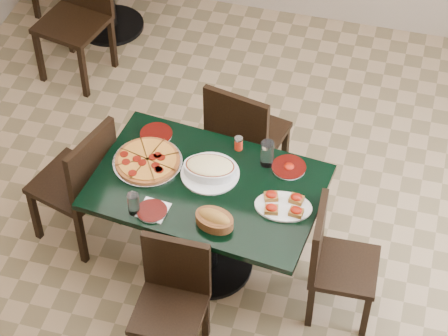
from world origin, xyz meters
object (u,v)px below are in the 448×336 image
(main_table, at_px, (207,205))
(lasagna_casserole, at_px, (210,169))
(chair_left, at_px, (82,180))
(back_chair_near, at_px, (78,8))
(chair_right, at_px, (333,258))
(bread_basket, at_px, (214,219))
(chair_far, at_px, (243,134))
(pepperoni_pizza, at_px, (147,161))
(chair_near, at_px, (173,295))
(bruschetta_platter, at_px, (283,205))

(main_table, height_order, lasagna_casserole, lasagna_casserole)
(chair_left, xyz_separation_m, back_chair_near, (-0.66, 1.62, 0.04))
(main_table, relative_size, chair_right, 1.69)
(main_table, bearing_deg, lasagna_casserole, 99.78)
(lasagna_casserole, bearing_deg, bread_basket, -77.54)
(bread_basket, bearing_deg, main_table, 126.46)
(back_chair_near, distance_m, bread_basket, 2.52)
(lasagna_casserole, bearing_deg, chair_far, 78.36)
(main_table, distance_m, chair_right, 0.80)
(chair_right, relative_size, pepperoni_pizza, 1.99)
(main_table, relative_size, chair_left, 1.49)
(main_table, xyz_separation_m, pepperoni_pizza, (-0.39, 0.08, 0.20))
(main_table, relative_size, lasagna_casserole, 4.04)
(chair_near, height_order, back_chair_near, back_chair_near)
(chair_far, bearing_deg, chair_near, 98.32)
(bread_basket, distance_m, bruschetta_platter, 0.41)
(pepperoni_pizza, height_order, bruschetta_platter, bruschetta_platter)
(chair_near, bearing_deg, bread_basket, 64.01)
(lasagna_casserole, height_order, bread_basket, bread_basket)
(pepperoni_pizza, xyz_separation_m, lasagna_casserole, (0.38, 0.01, 0.03))
(chair_left, xyz_separation_m, bread_basket, (0.94, -0.31, 0.26))
(lasagna_casserole, bearing_deg, main_table, -93.15)
(chair_right, bearing_deg, lasagna_casserole, 73.57)
(chair_far, xyz_separation_m, chair_left, (-0.86, -0.65, -0.00))
(chair_near, height_order, bread_basket, bread_basket)
(bread_basket, bearing_deg, bruschetta_platter, 45.09)
(main_table, height_order, chair_right, chair_right)
(chair_far, distance_m, chair_near, 1.29)
(bruschetta_platter, bearing_deg, bread_basket, -152.43)
(chair_far, xyz_separation_m, lasagna_casserole, (-0.05, -0.60, 0.27))
(chair_left, relative_size, back_chair_near, 0.94)
(chair_near, relative_size, bread_basket, 3.26)
(chair_far, bearing_deg, bruschetta_platter, 131.05)
(back_chair_near, height_order, lasagna_casserole, back_chair_near)
(pepperoni_pizza, bearing_deg, lasagna_casserole, 0.97)
(chair_near, distance_m, bread_basket, 0.49)
(chair_near, xyz_separation_m, chair_right, (0.82, 0.48, 0.00))
(chair_right, bearing_deg, back_chair_near, 49.45)
(back_chair_near, height_order, bruschetta_platter, back_chair_near)
(main_table, height_order, chair_far, chair_far)
(pepperoni_pizza, bearing_deg, back_chair_near, 124.64)
(chair_far, distance_m, chair_right, 1.09)
(chair_left, distance_m, lasagna_casserole, 0.86)
(chair_near, relative_size, pepperoni_pizza, 1.99)
(chair_far, distance_m, bruschetta_platter, 0.89)
(chair_left, distance_m, back_chair_near, 1.75)
(chair_right, xyz_separation_m, bruschetta_platter, (-0.32, 0.05, 0.32))
(back_chair_near, bearing_deg, chair_near, -44.93)
(chair_near, xyz_separation_m, bread_basket, (0.15, 0.32, 0.33))
(chair_near, bearing_deg, back_chair_near, 122.53)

